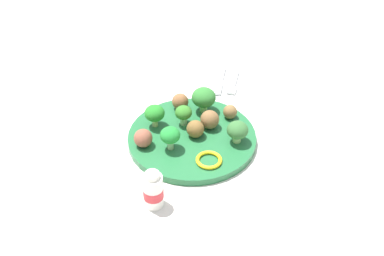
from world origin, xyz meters
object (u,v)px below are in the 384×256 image
object	(u,v)px
meatball_front_right	(195,130)
yogurt_bottle	(153,191)
broccoli_floret_front_right	(237,130)
meatball_back_left	(180,102)
pepper_ring_back_right	(209,160)
napkin	(227,81)
broccoli_floret_front_left	(155,114)
broccoli_floret_mid_right	(170,136)
knife	(220,80)
broccoli_floret_center	(184,113)
plate	(192,138)
meatball_mid_right	(210,120)
broccoli_floret_back_left	(204,98)
fork	(234,82)
meatball_far_rim	(230,112)
meatball_center	(143,138)

from	to	relation	value
meatball_front_right	yogurt_bottle	size ratio (longest dim) A/B	0.48
broccoli_floret_front_right	meatball_back_left	distance (m)	0.17
pepper_ring_back_right	napkin	world-z (taller)	pepper_ring_back_right
yogurt_bottle	meatball_back_left	bearing A→B (deg)	-172.33
broccoli_floret_front_left	pepper_ring_back_right	size ratio (longest dim) A/B	0.96
broccoli_floret_mid_right	knife	world-z (taller)	broccoli_floret_mid_right
broccoli_floret_center	yogurt_bottle	world-z (taller)	yogurt_bottle
plate	meatball_mid_right	size ratio (longest dim) A/B	6.68
broccoli_floret_mid_right	meatball_mid_right	size ratio (longest dim) A/B	1.25
broccoli_floret_front_right	broccoli_floret_back_left	world-z (taller)	broccoli_floret_back_left
broccoli_floret_front_left	broccoli_floret_front_right	bearing A→B (deg)	89.43
pepper_ring_back_right	fork	xyz separation A→B (m)	(-0.32, -0.02, -0.01)
broccoli_floret_back_left	meatball_back_left	world-z (taller)	broccoli_floret_back_left
broccoli_floret_front_left	meatball_mid_right	world-z (taller)	broccoli_floret_front_left
broccoli_floret_front_right	plate	bearing A→B (deg)	-85.66
broccoli_floret_front_left	napkin	size ratio (longest dim) A/B	0.31
plate	meatball_far_rim	xyz separation A→B (m)	(-0.09, 0.06, 0.02)
meatball_center	napkin	distance (m)	0.33
meatball_center	broccoli_floret_center	bearing A→B (deg)	147.89
broccoli_floret_center	meatball_far_rim	size ratio (longest dim) A/B	1.46
broccoli_floret_front_right	meatball_mid_right	xyz separation A→B (m)	(-0.03, -0.07, -0.01)
broccoli_floret_center	pepper_ring_back_right	bearing A→B (deg)	39.67
plate	yogurt_bottle	size ratio (longest dim) A/B	3.50
pepper_ring_back_right	meatball_far_rim	bearing A→B (deg)	177.26
meatball_far_rim	broccoli_floret_center	bearing A→B (deg)	-60.64
broccoli_floret_mid_right	yogurt_bottle	size ratio (longest dim) A/B	0.66
meatball_center	pepper_ring_back_right	distance (m)	0.15
plate	pepper_ring_back_right	distance (m)	0.09
meatball_far_rim	napkin	world-z (taller)	meatball_far_rim
fork	meatball_back_left	bearing A→B (deg)	-30.62
meatball_far_rim	fork	xyz separation A→B (m)	(-0.16, -0.03, -0.02)
knife	yogurt_bottle	size ratio (longest dim) A/B	1.82
broccoli_floret_mid_right	pepper_ring_back_right	bearing A→B (deg)	79.41
meatball_back_left	meatball_front_right	bearing A→B (deg)	34.01
broccoli_floret_mid_right	broccoli_floret_front_left	xyz separation A→B (m)	(-0.06, -0.06, -0.00)
broccoli_floret_back_left	meatball_back_left	distance (m)	0.06
broccoli_floret_front_right	knife	world-z (taller)	broccoli_floret_front_right
plate	napkin	world-z (taller)	plate
broccoli_floret_front_right	napkin	world-z (taller)	broccoli_floret_front_right
broccoli_floret_mid_right	broccoli_floret_center	bearing A→B (deg)	178.99
broccoli_floret_mid_right	knife	xyz separation A→B (m)	(-0.30, 0.03, -0.04)
broccoli_floret_mid_right	meatball_back_left	bearing A→B (deg)	-170.61
knife	meatball_center	bearing A→B (deg)	-16.64
broccoli_floret_back_left	knife	size ratio (longest dim) A/B	0.41
broccoli_floret_center	broccoli_floret_back_left	bearing A→B (deg)	153.72
broccoli_floret_front_left	pepper_ring_back_right	xyz separation A→B (m)	(0.08, 0.15, -0.03)
meatball_back_left	yogurt_bottle	world-z (taller)	yogurt_bottle
napkin	fork	distance (m)	0.02
broccoli_floret_mid_right	meatball_far_rim	xyz separation A→B (m)	(-0.14, 0.10, -0.02)
meatball_far_rim	fork	distance (m)	0.16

